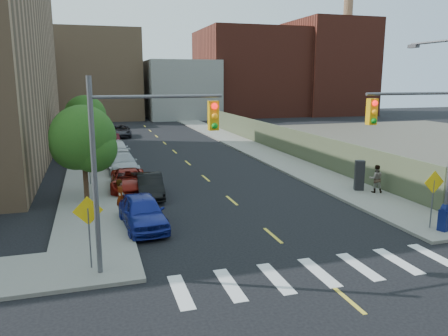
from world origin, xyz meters
TOP-DOWN VIEW (x-y plane):
  - ground at (0.00, 0.00)m, footprint 160.00×160.00m
  - sidewalk_nw at (-7.75, 41.50)m, footprint 3.50×73.00m
  - sidewalk_ne at (7.75, 41.50)m, footprint 3.50×73.00m
  - fence_north at (9.60, 28.00)m, footprint 0.12×44.00m
  - gravel_lot at (28.00, 30.00)m, footprint 36.00×42.00m
  - bg_bldg_midwest at (-6.00, 72.00)m, footprint 14.00×16.00m
  - bg_bldg_center at (8.00, 70.00)m, footprint 12.00×16.00m
  - bg_bldg_east at (22.00, 72.00)m, footprint 18.00×18.00m
  - bg_bldg_fareast at (38.00, 70.00)m, footprint 14.00×16.00m
  - smokestack at (42.00, 70.00)m, footprint 1.80×1.80m
  - signal_nw at (-5.98, 6.00)m, footprint 4.59×0.30m
  - signal_ne at (5.98, 6.00)m, footprint 4.59×0.30m
  - warn_sign_nw at (-7.80, 6.50)m, footprint 1.06×0.06m
  - warn_sign_ne at (7.20, 6.50)m, footprint 1.06×0.06m
  - warn_sign_midwest at (-7.80, 20.00)m, footprint 1.06×0.06m
  - tree_west_near at (-8.00, 16.05)m, footprint 3.66×3.64m
  - tree_west_far at (-8.00, 31.05)m, footprint 3.66×3.64m
  - parked_car_blue at (-5.45, 10.79)m, footprint 2.19×4.72m
  - parked_car_black at (-4.40, 16.18)m, footprint 1.70×4.25m
  - parked_car_red at (-5.50, 18.24)m, footprint 2.43×4.81m
  - parked_car_silver at (-5.50, 23.57)m, footprint 2.30×5.32m
  - parked_car_white at (-5.50, 30.61)m, footprint 2.18×4.77m
  - parked_car_maroon at (-5.50, 37.40)m, footprint 1.42×3.86m
  - parked_car_grey at (-4.20, 44.73)m, footprint 2.52×5.17m
  - mailbox at (7.53, 6.00)m, footprint 0.61×0.53m
  - payphone at (8.09, 13.52)m, footprint 0.68×0.63m
  - pedestrian_west at (-6.30, 12.74)m, footprint 0.48×0.69m
  - pedestrian_east at (8.70, 12.71)m, footprint 1.00×0.90m

SIDE VIEW (x-z plane):
  - ground at x=0.00m, z-range 0.00..0.00m
  - gravel_lot at x=28.00m, z-range 0.00..0.06m
  - sidewalk_nw at x=-7.75m, z-range 0.00..0.15m
  - sidewalk_ne at x=7.75m, z-range 0.00..0.15m
  - parked_car_maroon at x=-5.50m, z-range 0.00..1.26m
  - parked_car_red at x=-5.50m, z-range 0.00..1.30m
  - parked_car_black at x=-4.40m, z-range 0.00..1.38m
  - parked_car_grey at x=-4.20m, z-range 0.00..1.41m
  - mailbox at x=7.53m, z-range 0.13..1.38m
  - parked_car_silver at x=-5.50m, z-range 0.00..1.53m
  - parked_car_blue at x=-5.45m, z-range 0.00..1.57m
  - parked_car_white at x=-5.50m, z-range 0.00..1.59m
  - pedestrian_east at x=8.70m, z-range 0.15..1.84m
  - pedestrian_west at x=-6.30m, z-range 0.15..1.96m
  - payphone at x=8.09m, z-range 0.15..2.00m
  - fence_north at x=9.60m, z-range 0.00..2.50m
  - warn_sign_nw at x=-7.80m, z-range 0.58..3.41m
  - warn_sign_ne at x=7.20m, z-range 0.58..3.41m
  - warn_sign_midwest at x=-7.80m, z-range 0.58..3.41m
  - tree_west_near at x=-8.00m, z-range 0.72..6.24m
  - tree_west_far at x=-8.00m, z-range 0.72..6.24m
  - signal_nw at x=-5.98m, z-range 1.03..8.03m
  - signal_ne at x=5.98m, z-range 1.03..8.03m
  - bg_bldg_center at x=8.00m, z-range 0.00..10.00m
  - bg_bldg_midwest at x=-6.00m, z-range 0.00..15.00m
  - bg_bldg_east at x=22.00m, z-range 0.00..16.00m
  - bg_bldg_fareast at x=38.00m, z-range 0.00..18.00m
  - smokestack at x=42.00m, z-range 0.00..28.00m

